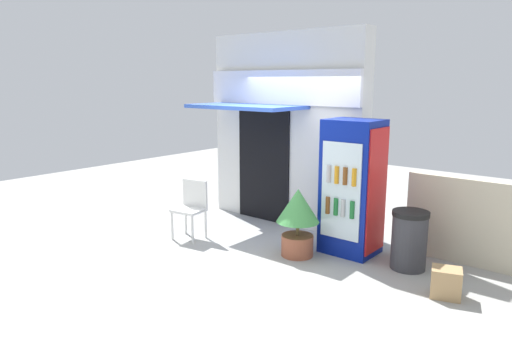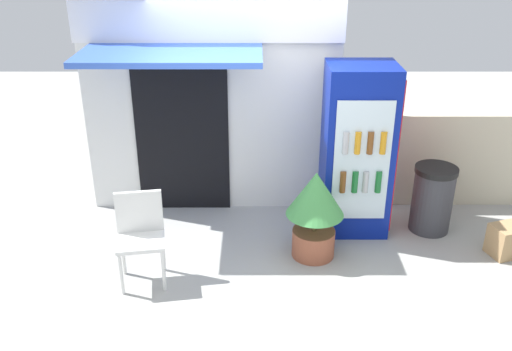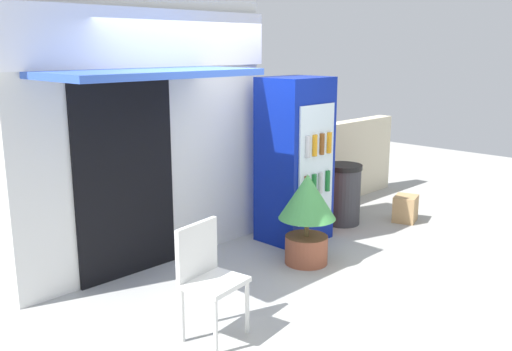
{
  "view_description": "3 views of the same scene",
  "coord_description": "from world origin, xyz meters",
  "px_view_note": "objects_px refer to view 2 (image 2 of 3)",
  "views": [
    {
      "loc": [
        4.1,
        -5.01,
        2.43
      ],
      "look_at": [
        -0.23,
        0.23,
        1.06
      ],
      "focal_mm": 32.94,
      "sensor_mm": 36.0,
      "label": 1
    },
    {
      "loc": [
        -0.08,
        -4.83,
        3.3
      ],
      "look_at": [
        -0.09,
        0.32,
        0.9
      ],
      "focal_mm": 39.09,
      "sensor_mm": 36.0,
      "label": 2
    },
    {
      "loc": [
        -3.85,
        -3.32,
        2.25
      ],
      "look_at": [
        -0.27,
        0.2,
        1.09
      ],
      "focal_mm": 39.37,
      "sensor_mm": 36.0,
      "label": 3
    }
  ],
  "objects_px": {
    "drink_cooler": "(358,151)",
    "cardboard_box": "(507,241)",
    "potted_plant_near_shop": "(316,207)",
    "plastic_chair": "(141,231)",
    "trash_bin": "(433,199)"
  },
  "relations": [
    {
      "from": "drink_cooler",
      "to": "cardboard_box",
      "type": "relative_size",
      "value": 5.64
    },
    {
      "from": "potted_plant_near_shop",
      "to": "plastic_chair",
      "type": "bearing_deg",
      "value": -166.72
    },
    {
      "from": "drink_cooler",
      "to": "cardboard_box",
      "type": "height_order",
      "value": "drink_cooler"
    },
    {
      "from": "trash_bin",
      "to": "cardboard_box",
      "type": "xyz_separation_m",
      "value": [
        0.66,
        -0.54,
        -0.22
      ]
    },
    {
      "from": "drink_cooler",
      "to": "cardboard_box",
      "type": "distance_m",
      "value": 1.83
    },
    {
      "from": "plastic_chair",
      "to": "potted_plant_near_shop",
      "type": "height_order",
      "value": "potted_plant_near_shop"
    },
    {
      "from": "plastic_chair",
      "to": "trash_bin",
      "type": "relative_size",
      "value": 1.17
    },
    {
      "from": "drink_cooler",
      "to": "potted_plant_near_shop",
      "type": "relative_size",
      "value": 1.98
    },
    {
      "from": "plastic_chair",
      "to": "trash_bin",
      "type": "bearing_deg",
      "value": 16.98
    },
    {
      "from": "trash_bin",
      "to": "potted_plant_near_shop",
      "type": "bearing_deg",
      "value": -158.62
    },
    {
      "from": "plastic_chair",
      "to": "potted_plant_near_shop",
      "type": "relative_size",
      "value": 0.94
    },
    {
      "from": "drink_cooler",
      "to": "trash_bin",
      "type": "relative_size",
      "value": 2.45
    },
    {
      "from": "drink_cooler",
      "to": "plastic_chair",
      "type": "bearing_deg",
      "value": -155.71
    },
    {
      "from": "plastic_chair",
      "to": "trash_bin",
      "type": "distance_m",
      "value": 3.27
    },
    {
      "from": "cardboard_box",
      "to": "plastic_chair",
      "type": "bearing_deg",
      "value": -173.73
    }
  ]
}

